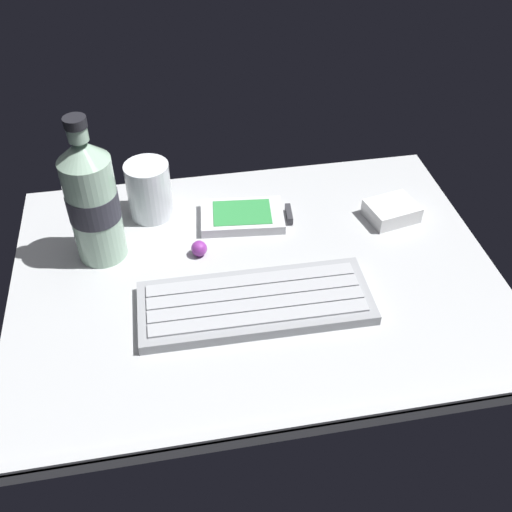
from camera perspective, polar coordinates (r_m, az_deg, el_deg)
ground_plane at (r=80.68cm, az=0.03°, el=-2.22°), size 64.00×48.00×2.80cm
keyboard at (r=75.16cm, az=-0.06°, el=-4.41°), size 29.14×11.37×1.70cm
handheld_device at (r=88.39cm, az=-0.90°, el=3.82°), size 13.32×8.79×1.50cm
juice_cup at (r=89.02cm, az=-10.05°, el=5.97°), size 6.40×6.40×8.50cm
water_bottle at (r=80.30cm, az=-15.24°, el=5.12°), size 6.73×6.73×20.80cm
charger_block at (r=90.75cm, az=12.71°, el=4.18°), size 8.02×6.95×2.40cm
trackball_mouse at (r=82.53cm, az=-5.41°, el=0.71°), size 2.20×2.20×2.20cm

